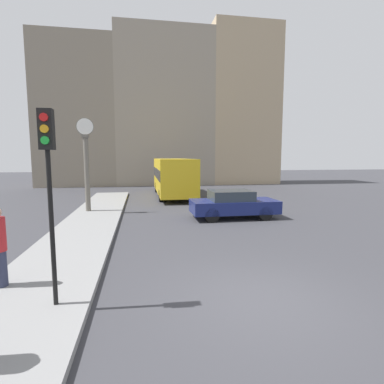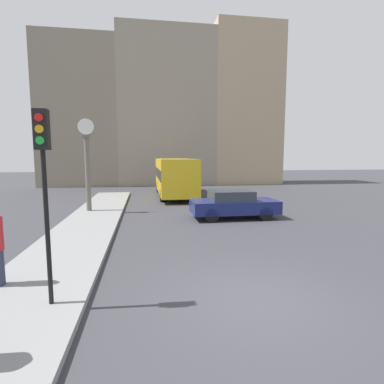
% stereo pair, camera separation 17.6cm
% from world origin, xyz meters
% --- Properties ---
extents(ground_plane, '(120.00, 120.00, 0.00)m').
position_xyz_m(ground_plane, '(0.00, 0.00, 0.00)').
color(ground_plane, '#38383D').
extents(sidewalk_corner, '(2.56, 21.66, 0.16)m').
position_xyz_m(sidewalk_corner, '(-4.87, 8.83, 0.08)').
color(sidewalk_corner, gray).
rests_on(sidewalk_corner, ground_plane).
extents(building_row, '(26.34, 5.00, 17.74)m').
position_xyz_m(building_row, '(0.38, 28.57, 8.33)').
color(building_row, gray).
rests_on(building_row, ground_plane).
extents(sedan_car, '(4.33, 1.88, 1.42)m').
position_xyz_m(sedan_car, '(2.07, 8.61, 0.73)').
color(sedan_car, navy).
rests_on(sedan_car, ground_plane).
extents(bus_distant, '(2.59, 9.17, 2.95)m').
position_xyz_m(bus_distant, '(-0.03, 17.68, 1.68)').
color(bus_distant, gold).
rests_on(bus_distant, ground_plane).
extents(traffic_light_near, '(0.26, 0.24, 3.84)m').
position_xyz_m(traffic_light_near, '(-4.24, 0.29, 2.90)').
color(traffic_light_near, black).
rests_on(traffic_light_near, sidewalk_corner).
extents(street_clock, '(0.92, 0.35, 5.01)m').
position_xyz_m(street_clock, '(-5.40, 11.12, 2.75)').
color(street_clock, '#666056').
rests_on(street_clock, sidewalk_corner).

